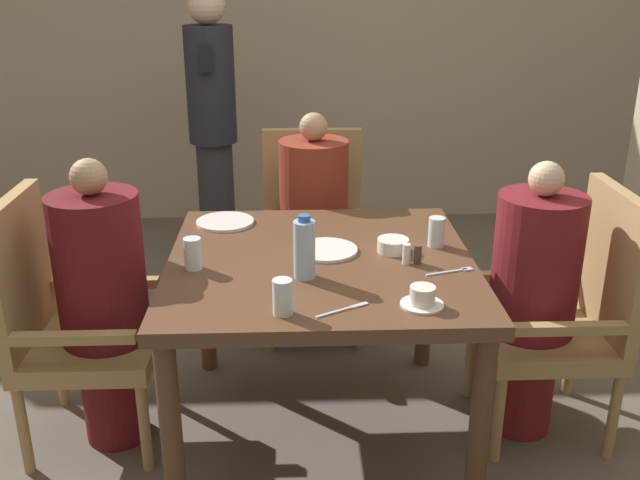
% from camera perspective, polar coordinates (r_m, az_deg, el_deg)
% --- Properties ---
extents(ground_plane, '(16.00, 16.00, 0.00)m').
position_cam_1_polar(ground_plane, '(2.93, 0.04, -14.86)').
color(ground_plane, '#60564C').
extents(wall_back, '(8.00, 0.06, 2.80)m').
position_cam_1_polar(wall_back, '(5.00, -1.21, 17.38)').
color(wall_back, tan).
rests_on(wall_back, ground_plane).
extents(dining_table, '(1.10, 1.10, 0.73)m').
position_cam_1_polar(dining_table, '(2.61, 0.05, -3.34)').
color(dining_table, brown).
rests_on(dining_table, ground_plane).
extents(chair_left_side, '(0.49, 0.49, 0.98)m').
position_cam_1_polar(chair_left_side, '(2.80, -19.73, -5.97)').
color(chair_left_side, '#A88451').
rests_on(chair_left_side, ground_plane).
extents(diner_in_left_chair, '(0.32, 0.32, 1.11)m').
position_cam_1_polar(diner_in_left_chair, '(2.73, -16.91, -4.86)').
color(diner_in_left_chair, '#5B1419').
rests_on(diner_in_left_chair, ground_plane).
extents(chair_far_side, '(0.49, 0.49, 0.98)m').
position_cam_1_polar(chair_far_side, '(3.53, -0.57, 0.98)').
color(chair_far_side, '#A88451').
rests_on(chair_far_side, ground_plane).
extents(diner_in_far_chair, '(0.32, 0.32, 1.11)m').
position_cam_1_polar(diner_in_far_chair, '(3.37, -0.50, 1.08)').
color(diner_in_far_chair, maroon).
rests_on(diner_in_far_chair, ground_plane).
extents(chair_right_side, '(0.49, 0.49, 0.98)m').
position_cam_1_polar(chair_right_side, '(2.86, 19.34, -5.30)').
color(chair_right_side, '#A88451').
rests_on(chair_right_side, ground_plane).
extents(diner_in_right_chair, '(0.32, 0.32, 1.09)m').
position_cam_1_polar(diner_in_right_chair, '(2.79, 16.61, -4.55)').
color(diner_in_right_chair, maroon).
rests_on(diner_in_right_chair, ground_plane).
extents(standing_host, '(0.28, 0.31, 1.63)m').
position_cam_1_polar(standing_host, '(4.21, -8.58, 9.27)').
color(standing_host, '#2D2D33').
rests_on(standing_host, ground_plane).
extents(plate_main_left, '(0.24, 0.24, 0.01)m').
position_cam_1_polar(plate_main_left, '(2.95, -7.60, 1.45)').
color(plate_main_left, white).
rests_on(plate_main_left, dining_table).
extents(plate_main_right, '(0.24, 0.24, 0.01)m').
position_cam_1_polar(plate_main_right, '(2.63, 0.46, -0.80)').
color(plate_main_right, white).
rests_on(plate_main_right, dining_table).
extents(teacup_with_saucer, '(0.14, 0.14, 0.06)m').
position_cam_1_polar(teacup_with_saucer, '(2.23, 8.19, -4.60)').
color(teacup_with_saucer, white).
rests_on(teacup_with_saucer, dining_table).
extents(bowl_small, '(0.12, 0.12, 0.05)m').
position_cam_1_polar(bowl_small, '(2.64, 5.86, -0.42)').
color(bowl_small, white).
rests_on(bowl_small, dining_table).
extents(water_bottle, '(0.07, 0.07, 0.22)m').
position_cam_1_polar(water_bottle, '(2.38, -1.26, -0.71)').
color(water_bottle, '#A3C6DB').
rests_on(water_bottle, dining_table).
extents(glass_tall_near, '(0.06, 0.06, 0.11)m').
position_cam_1_polar(glass_tall_near, '(2.50, -10.14, -1.08)').
color(glass_tall_near, silver).
rests_on(glass_tall_near, dining_table).
extents(glass_tall_mid, '(0.06, 0.06, 0.11)m').
position_cam_1_polar(glass_tall_mid, '(2.15, -3.02, -4.58)').
color(glass_tall_mid, silver).
rests_on(glass_tall_mid, dining_table).
extents(glass_tall_far, '(0.06, 0.06, 0.11)m').
position_cam_1_polar(glass_tall_far, '(2.70, 9.30, 0.64)').
color(glass_tall_far, silver).
rests_on(glass_tall_far, dining_table).
extents(salt_shaker, '(0.03, 0.03, 0.07)m').
position_cam_1_polar(salt_shaker, '(2.53, 6.93, -1.12)').
color(salt_shaker, white).
rests_on(salt_shaker, dining_table).
extents(pepper_shaker, '(0.03, 0.03, 0.07)m').
position_cam_1_polar(pepper_shaker, '(2.54, 7.80, -1.14)').
color(pepper_shaker, '#4C3D2D').
rests_on(pepper_shaker, dining_table).
extents(fork_beside_plate, '(0.17, 0.07, 0.00)m').
position_cam_1_polar(fork_beside_plate, '(2.50, 10.69, -2.46)').
color(fork_beside_plate, silver).
rests_on(fork_beside_plate, dining_table).
extents(knife_beside_plate, '(0.17, 0.10, 0.00)m').
position_cam_1_polar(knife_beside_plate, '(2.20, 2.02, -5.55)').
color(knife_beside_plate, silver).
rests_on(knife_beside_plate, dining_table).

